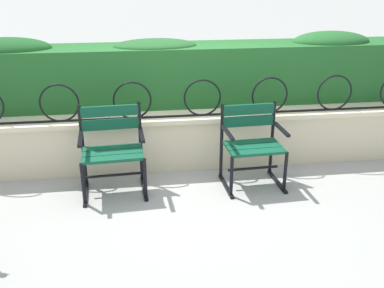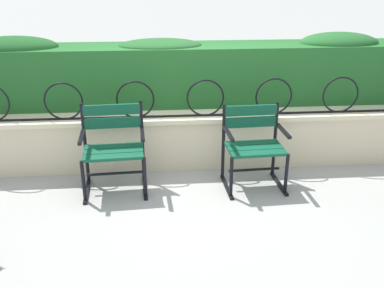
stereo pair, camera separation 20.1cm
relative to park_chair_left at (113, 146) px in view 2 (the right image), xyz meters
name	(u,v)px [view 2 (the right image)]	position (x,y,z in m)	size (l,w,h in m)	color
ground_plane	(192,196)	(0.79, -0.26, -0.47)	(60.00, 60.00, 0.00)	#9E9E99
stone_wall	(187,140)	(0.79, 0.50, -0.16)	(7.23, 0.41, 0.62)	beige
iron_arch_fence	(173,101)	(0.63, 0.43, 0.34)	(6.69, 0.02, 0.42)	black
hedge_row	(183,71)	(0.78, 1.00, 0.54)	(7.08, 0.64, 0.82)	#236028
park_chair_left	(113,146)	(0.00, 0.00, 0.00)	(0.67, 0.56, 0.89)	#0F4C33
park_chair_right	(253,144)	(1.45, -0.03, -0.01)	(0.64, 0.55, 0.85)	#0F4C33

